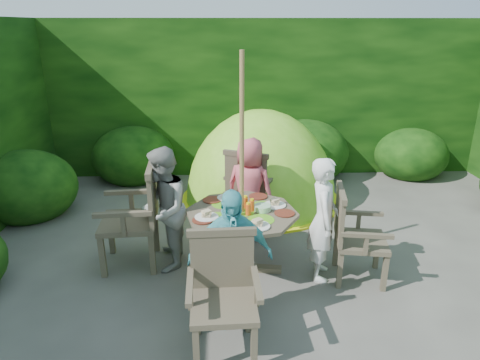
{
  "coord_description": "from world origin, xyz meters",
  "views": [
    {
      "loc": [
        -0.75,
        -3.38,
        2.41
      ],
      "look_at": [
        -0.57,
        0.89,
        0.85
      ],
      "focal_mm": 32.0,
      "sensor_mm": 36.0,
      "label": 1
    }
  ],
  "objects_px": {
    "parasol_pole": "(242,170)",
    "garden_chair_front": "(223,292)",
    "patio_table": "(242,221)",
    "child_left": "(163,210)",
    "child_back": "(250,188)",
    "child_right": "(323,219)",
    "dome_tent": "(260,199)",
    "garden_chair_back": "(250,186)",
    "garden_chair_left": "(137,214)",
    "child_front": "(231,258)",
    "garden_chair_right": "(353,234)"
  },
  "relations": [
    {
      "from": "parasol_pole",
      "to": "garden_chair_front",
      "type": "xyz_separation_m",
      "value": [
        -0.19,
        -1.08,
        -0.62
      ]
    },
    {
      "from": "patio_table",
      "to": "child_left",
      "type": "relative_size",
      "value": 1.02
    },
    {
      "from": "child_back",
      "to": "child_left",
      "type": "bearing_deg",
      "value": 62.7
    },
    {
      "from": "child_right",
      "to": "dome_tent",
      "type": "bearing_deg",
      "value": 21.1
    },
    {
      "from": "parasol_pole",
      "to": "garden_chair_back",
      "type": "relative_size",
      "value": 2.29
    },
    {
      "from": "garden_chair_left",
      "to": "child_front",
      "type": "distance_m",
      "value": 1.36
    },
    {
      "from": "child_right",
      "to": "parasol_pole",
      "type": "bearing_deg",
      "value": 89.86
    },
    {
      "from": "parasol_pole",
      "to": "garden_chair_left",
      "type": "height_order",
      "value": "parasol_pole"
    },
    {
      "from": "child_back",
      "to": "child_front",
      "type": "bearing_deg",
      "value": 107.7
    },
    {
      "from": "garden_chair_left",
      "to": "patio_table",
      "type": "bearing_deg",
      "value": 76.15
    },
    {
      "from": "patio_table",
      "to": "dome_tent",
      "type": "xyz_separation_m",
      "value": [
        0.35,
        1.9,
        -0.56
      ]
    },
    {
      "from": "parasol_pole",
      "to": "garden_chair_front",
      "type": "relative_size",
      "value": 2.43
    },
    {
      "from": "garden_chair_front",
      "to": "child_back",
      "type": "height_order",
      "value": "child_back"
    },
    {
      "from": "child_back",
      "to": "dome_tent",
      "type": "distance_m",
      "value": 1.28
    },
    {
      "from": "child_left",
      "to": "parasol_pole",
      "type": "bearing_deg",
      "value": 78.13
    },
    {
      "from": "parasol_pole",
      "to": "garden_chair_back",
      "type": "bearing_deg",
      "value": 81.91
    },
    {
      "from": "dome_tent",
      "to": "child_right",
      "type": "bearing_deg",
      "value": -71.06
    },
    {
      "from": "parasol_pole",
      "to": "dome_tent",
      "type": "height_order",
      "value": "parasol_pole"
    },
    {
      "from": "garden_chair_right",
      "to": "child_back",
      "type": "bearing_deg",
      "value": 54.06
    },
    {
      "from": "child_right",
      "to": "child_back",
      "type": "bearing_deg",
      "value": 44.86
    },
    {
      "from": "garden_chair_right",
      "to": "child_left",
      "type": "xyz_separation_m",
      "value": [
        -1.88,
        0.3,
        0.16
      ]
    },
    {
      "from": "dome_tent",
      "to": "child_left",
      "type": "bearing_deg",
      "value": -116.03
    },
    {
      "from": "garden_chair_back",
      "to": "child_back",
      "type": "relative_size",
      "value": 0.8
    },
    {
      "from": "patio_table",
      "to": "dome_tent",
      "type": "distance_m",
      "value": 2.01
    },
    {
      "from": "parasol_pole",
      "to": "child_right",
      "type": "relative_size",
      "value": 1.77
    },
    {
      "from": "patio_table",
      "to": "dome_tent",
      "type": "bearing_deg",
      "value": 79.41
    },
    {
      "from": "parasol_pole",
      "to": "child_right",
      "type": "bearing_deg",
      "value": -9.24
    },
    {
      "from": "child_right",
      "to": "child_front",
      "type": "bearing_deg",
      "value": 134.86
    },
    {
      "from": "child_right",
      "to": "child_back",
      "type": "xyz_separation_m",
      "value": [
        -0.66,
        0.92,
        -0.02
      ]
    },
    {
      "from": "garden_chair_left",
      "to": "garden_chair_back",
      "type": "bearing_deg",
      "value": 122.47
    },
    {
      "from": "garden_chair_left",
      "to": "child_back",
      "type": "xyz_separation_m",
      "value": [
        1.2,
        0.59,
        0.04
      ]
    },
    {
      "from": "garden_chair_right",
      "to": "child_front",
      "type": "xyz_separation_m",
      "value": [
        -1.21,
        -0.61,
        0.12
      ]
    },
    {
      "from": "garden_chair_left",
      "to": "child_back",
      "type": "height_order",
      "value": "child_back"
    },
    {
      "from": "patio_table",
      "to": "child_right",
      "type": "xyz_separation_m",
      "value": [
        0.79,
        -0.13,
        0.07
      ]
    },
    {
      "from": "parasol_pole",
      "to": "garden_chair_front",
      "type": "bearing_deg",
      "value": -100.04
    },
    {
      "from": "child_right",
      "to": "child_back",
      "type": "height_order",
      "value": "child_right"
    },
    {
      "from": "patio_table",
      "to": "garden_chair_back",
      "type": "relative_size",
      "value": 1.36
    },
    {
      "from": "garden_chair_right",
      "to": "child_back",
      "type": "relative_size",
      "value": 0.75
    },
    {
      "from": "garden_chair_back",
      "to": "child_right",
      "type": "bearing_deg",
      "value": 141.8
    },
    {
      "from": "child_back",
      "to": "dome_tent",
      "type": "height_order",
      "value": "dome_tent"
    },
    {
      "from": "garden_chair_back",
      "to": "garden_chair_front",
      "type": "height_order",
      "value": "garden_chair_back"
    },
    {
      "from": "parasol_pole",
      "to": "child_left",
      "type": "relative_size",
      "value": 1.71
    },
    {
      "from": "patio_table",
      "to": "child_front",
      "type": "relative_size",
      "value": 1.09
    },
    {
      "from": "parasol_pole",
      "to": "child_left",
      "type": "distance_m",
      "value": 0.92
    },
    {
      "from": "dome_tent",
      "to": "child_front",
      "type": "bearing_deg",
      "value": -93.33
    },
    {
      "from": "child_back",
      "to": "child_front",
      "type": "height_order",
      "value": "same"
    },
    {
      "from": "garden_chair_back",
      "to": "child_left",
      "type": "relative_size",
      "value": 0.75
    },
    {
      "from": "garden_chair_front",
      "to": "child_left",
      "type": "relative_size",
      "value": 0.71
    },
    {
      "from": "patio_table",
      "to": "parasol_pole",
      "type": "relative_size",
      "value": 0.59
    },
    {
      "from": "garden_chair_right",
      "to": "child_left",
      "type": "bearing_deg",
      "value": 90.09
    }
  ]
}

